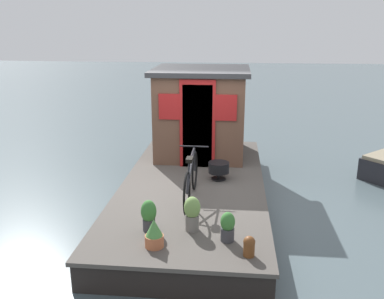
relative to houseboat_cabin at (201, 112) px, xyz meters
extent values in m
plane|color=#4C5B60|center=(-1.80, 0.00, -1.45)|extent=(60.00, 60.00, 0.00)
cube|color=#4C4742|center=(-1.80, 0.00, -1.00)|extent=(5.83, 2.63, 0.06)
cube|color=black|center=(-1.80, 0.00, -1.24)|extent=(5.72, 2.57, 0.42)
cube|color=brown|center=(0.01, 0.00, -0.06)|extent=(1.80, 1.87, 1.83)
cube|color=#28282B|center=(0.01, 0.00, 0.90)|extent=(2.00, 2.07, 0.10)
cube|color=#144733|center=(-0.91, 0.00, -0.12)|extent=(0.04, 0.60, 1.70)
cube|color=maroon|center=(-0.91, 0.00, -0.07)|extent=(0.03, 0.72, 1.80)
cube|color=maroon|center=(-0.91, -0.56, 0.28)|extent=(0.03, 0.44, 0.52)
cube|color=maroon|center=(-0.91, 0.56, 0.28)|extent=(0.03, 0.44, 0.52)
torus|color=black|center=(-2.10, -0.06, -0.63)|extent=(0.69, 0.05, 0.69)
torus|color=black|center=(-3.17, -0.04, -0.63)|extent=(0.69, 0.05, 0.69)
cylinder|color=black|center=(-2.68, -0.05, -0.41)|extent=(1.00, 0.05, 0.47)
cylinder|color=black|center=(-2.51, -0.05, -0.20)|extent=(0.64, 0.04, 0.06)
cylinder|color=black|center=(-3.00, -0.04, -0.42)|extent=(0.37, 0.04, 0.43)
cylinder|color=black|center=(-2.15, -0.06, -0.41)|extent=(0.12, 0.04, 0.45)
cube|color=black|center=(-2.83, -0.04, -0.19)|extent=(0.20, 0.10, 0.06)
cylinder|color=black|center=(-2.19, -0.06, -0.16)|extent=(0.03, 0.50, 0.02)
cylinder|color=#38383D|center=(-3.76, 0.44, -0.88)|extent=(0.18, 0.18, 0.18)
ellipsoid|color=#387533|center=(-3.76, 0.44, -0.68)|extent=(0.22, 0.22, 0.34)
cylinder|color=#38383D|center=(-3.96, -0.68, -0.88)|extent=(0.19, 0.19, 0.19)
ellipsoid|color=#387533|center=(-3.96, -0.68, -0.69)|extent=(0.20, 0.20, 0.28)
cylinder|color=slate|center=(-3.69, -0.17, -0.86)|extent=(0.19, 0.19, 0.24)
ellipsoid|color=#70934C|center=(-3.69, -0.17, -0.62)|extent=(0.24, 0.24, 0.33)
cylinder|color=#B2603D|center=(-4.21, 0.28, -0.89)|extent=(0.25, 0.25, 0.16)
cone|color=#4C8942|center=(-4.21, 0.28, -0.69)|extent=(0.23, 0.23, 0.23)
cylinder|color=black|center=(-1.60, -0.47, -0.73)|extent=(0.39, 0.39, 0.20)
cylinder|color=black|center=(-1.60, -0.47, -0.90)|extent=(0.04, 0.04, 0.14)
cylinder|color=black|center=(-1.60, -0.47, -0.96)|extent=(0.28, 0.28, 0.02)
cylinder|color=brown|center=(-4.32, -0.96, -0.87)|extent=(0.15, 0.15, 0.20)
sphere|color=brown|center=(-4.32, -0.96, -0.77)|extent=(0.15, 0.15, 0.15)
camera|label=1|loc=(-9.16, -0.72, 1.89)|focal=39.52mm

